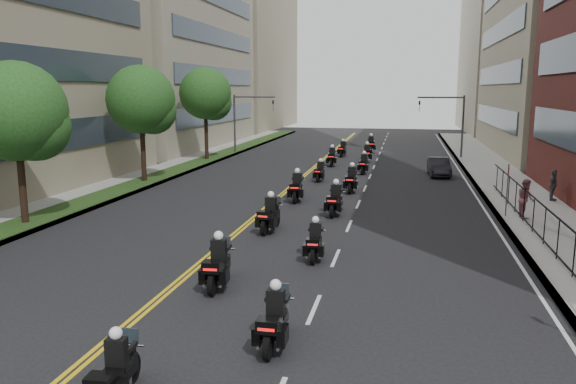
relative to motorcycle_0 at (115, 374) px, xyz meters
name	(u,v)px	position (x,y,z in m)	size (l,w,h in m)	color
sidewalk_right	(514,192)	(11.88, 25.54, -0.53)	(4.00, 90.00, 0.15)	gray
sidewalk_left	(140,179)	(-12.12, 25.54, -0.53)	(4.00, 90.00, 0.15)	gray
grass_strip	(151,178)	(-11.32, 25.54, -0.44)	(2.00, 90.00, 0.04)	#193914
building_right_far	(523,40)	(21.38, 78.54, 12.39)	(15.00, 28.00, 26.00)	gray
building_left_far	(231,45)	(-22.12, 78.54, 12.39)	(16.00, 28.00, 26.00)	gray
iron_fence	(551,232)	(10.88, 12.54, 0.29)	(0.05, 28.00, 1.50)	black
street_trees	(99,107)	(-11.17, 19.14, 4.52)	(4.40, 38.40, 7.98)	black
traffic_signal_right	(452,117)	(9.42, 42.54, 3.09)	(4.09, 0.20, 5.60)	#3F3F44
traffic_signal_left	(244,115)	(-9.66, 42.54, 3.09)	(4.09, 0.20, 5.60)	#3F3F44
motorcycle_0	(115,374)	(0.00, 0.00, 0.00)	(0.55, 2.09, 1.54)	black
motorcycle_1	(275,321)	(2.51, 3.06, 0.04)	(0.52, 2.23, 1.65)	black
motorcycle_2	(218,265)	(-0.16, 6.72, 0.09)	(0.65, 2.41, 1.78)	black
motorcycle_3	(315,243)	(2.35, 10.25, 0.02)	(0.53, 2.15, 1.58)	black
motorcycle_4	(270,216)	(-0.22, 13.87, 0.09)	(0.63, 2.39, 1.77)	black
motorcycle_5	(335,201)	(2.17, 17.70, 0.09)	(0.59, 2.41, 1.78)	black
motorcycle_6	(297,188)	(-0.35, 20.74, 0.12)	(0.62, 2.48, 1.83)	black
motorcycle_7	(352,180)	(2.36, 24.14, 0.10)	(0.56, 2.42, 1.79)	black
motorcycle_8	(320,172)	(-0.11, 27.81, 0.00)	(0.52, 2.08, 1.54)	black
motorcycle_9	(364,165)	(2.53, 31.83, 0.05)	(0.55, 2.27, 1.67)	black
motorcycle_10	(332,158)	(-0.30, 35.54, 0.07)	(0.56, 2.34, 1.72)	black
motorcycle_11	(367,154)	(2.31, 38.55, 0.08)	(0.63, 2.36, 1.74)	black
motorcycle_12	(343,150)	(-0.14, 42.07, 0.04)	(0.58, 2.21, 1.63)	black
motorcycle_13	(371,145)	(2.18, 46.02, 0.13)	(0.70, 2.53, 1.86)	black
parked_sedan	(439,167)	(7.88, 31.88, 0.04)	(1.37, 3.93, 1.29)	black
pedestrian_b	(526,198)	(11.08, 18.25, 0.47)	(0.90, 0.70, 1.85)	#86494E
pedestrian_c	(553,185)	(13.38, 22.94, 0.39)	(1.00, 0.42, 1.70)	#46454E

